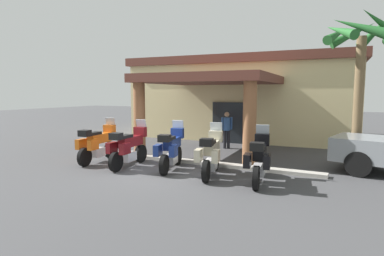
% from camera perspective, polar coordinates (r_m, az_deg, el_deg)
% --- Properties ---
extents(ground_plane, '(80.00, 80.00, 0.00)m').
position_cam_1_polar(ground_plane, '(10.78, -5.87, -7.65)').
color(ground_plane, '#424244').
extents(motel_building, '(12.81, 12.21, 4.54)m').
position_cam_1_polar(motel_building, '(19.50, 9.39, 5.40)').
color(motel_building, beige).
rests_on(motel_building, ground_plane).
extents(motorcycle_orange, '(0.75, 2.21, 1.61)m').
position_cam_1_polar(motorcycle_orange, '(12.52, -16.40, -2.66)').
color(motorcycle_orange, black).
rests_on(motorcycle_orange, ground_plane).
extents(motorcycle_maroon, '(0.73, 2.21, 1.61)m').
position_cam_1_polar(motorcycle_maroon, '(11.44, -11.19, -3.35)').
color(motorcycle_maroon, black).
rests_on(motorcycle_maroon, ground_plane).
extents(motorcycle_blue, '(0.95, 2.18, 1.61)m').
position_cam_1_polar(motorcycle_blue, '(10.85, -3.73, -3.77)').
color(motorcycle_blue, black).
rests_on(motorcycle_blue, ground_plane).
extents(motorcycle_cream, '(0.92, 2.19, 1.61)m').
position_cam_1_polar(motorcycle_cream, '(10.02, 3.40, -4.61)').
color(motorcycle_cream, black).
rests_on(motorcycle_cream, ground_plane).
extents(motorcycle_black, '(0.83, 2.20, 1.61)m').
position_cam_1_polar(motorcycle_black, '(9.47, 11.83, -5.38)').
color(motorcycle_black, black).
rests_on(motorcycle_black, ground_plane).
extents(pedestrian, '(0.45, 0.35, 1.70)m').
position_cam_1_polar(pedestrian, '(14.99, 6.18, 0.11)').
color(pedestrian, black).
rests_on(pedestrian, ground_plane).
extents(palm_tree_near_portico, '(2.69, 2.66, 5.59)m').
position_cam_1_polar(palm_tree_near_portico, '(13.25, 27.80, 12.47)').
color(palm_tree_near_portico, brown).
rests_on(palm_tree_near_portico, ground_plane).
extents(curb_strip, '(9.67, 0.36, 0.12)m').
position_cam_1_polar(curb_strip, '(12.00, -0.82, -5.88)').
color(curb_strip, '#ADA89E').
rests_on(curb_strip, ground_plane).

